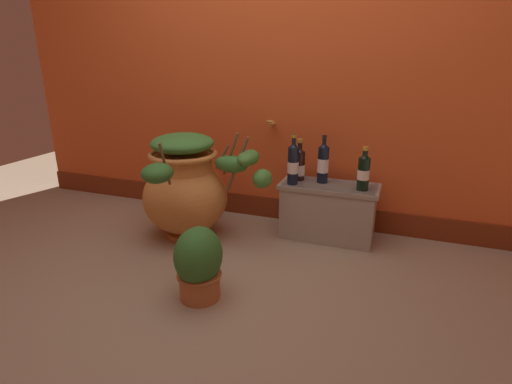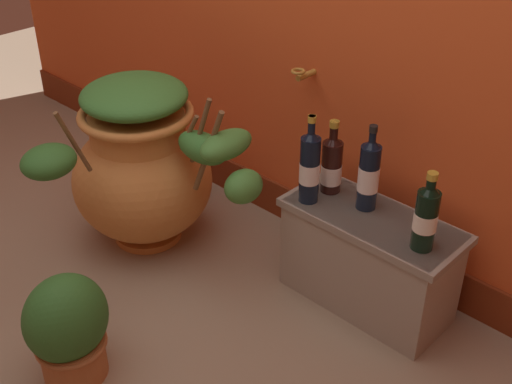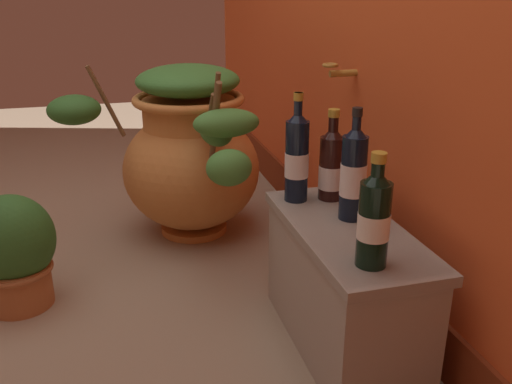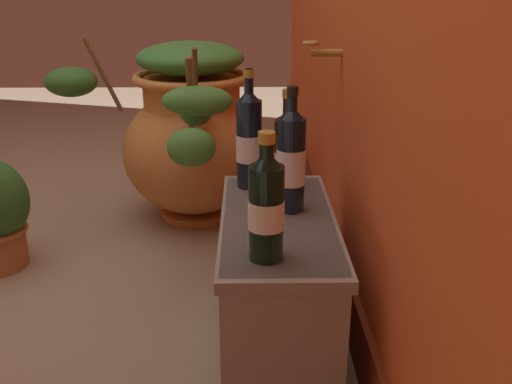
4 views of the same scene
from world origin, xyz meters
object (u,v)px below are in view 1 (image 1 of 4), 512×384
object	(u,v)px
wine_bottle_left	(364,171)
wine_bottle_right	(299,164)
wine_bottle_middle	(323,162)
potted_shrub	(199,263)
terracotta_urn	(187,187)
wine_bottle_back	(293,163)

from	to	relation	value
wine_bottle_left	wine_bottle_right	bearing A→B (deg)	170.40
wine_bottle_left	wine_bottle_middle	xyz separation A→B (m)	(-0.28, 0.07, 0.01)
wine_bottle_middle	potted_shrub	xyz separation A→B (m)	(-0.44, -1.02, -0.34)
terracotta_urn	wine_bottle_middle	distance (m)	0.96
wine_bottle_right	potted_shrub	bearing A→B (deg)	-104.86
wine_bottle_left	wine_bottle_right	xyz separation A→B (m)	(-0.45, 0.08, -0.01)
potted_shrub	wine_bottle_right	bearing A→B (deg)	75.14
wine_bottle_left	wine_bottle_back	size ratio (longest dim) A/B	0.84
terracotta_urn	potted_shrub	distance (m)	0.82
terracotta_urn	wine_bottle_middle	size ratio (longest dim) A/B	2.75
wine_bottle_left	wine_bottle_middle	world-z (taller)	wine_bottle_middle
terracotta_urn	wine_bottle_right	distance (m)	0.81
wine_bottle_back	potted_shrub	bearing A→B (deg)	-105.65
wine_bottle_right	potted_shrub	world-z (taller)	wine_bottle_right
wine_bottle_middle	potted_shrub	distance (m)	1.16
wine_bottle_middle	wine_bottle_right	xyz separation A→B (m)	(-0.17, 0.00, -0.03)
wine_bottle_middle	wine_bottle_right	bearing A→B (deg)	179.14
wine_bottle_back	potted_shrub	distance (m)	1.01
wine_bottle_left	wine_bottle_back	xyz separation A→B (m)	(-0.47, -0.04, 0.02)
wine_bottle_right	wine_bottle_back	world-z (taller)	wine_bottle_back
wine_bottle_right	wine_bottle_back	size ratio (longest dim) A/B	0.85
wine_bottle_back	potted_shrub	world-z (taller)	wine_bottle_back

